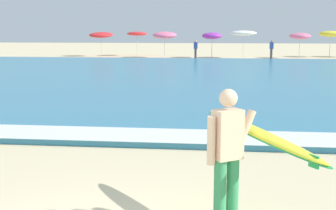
{
  "coord_description": "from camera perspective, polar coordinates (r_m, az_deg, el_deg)",
  "views": [
    {
      "loc": [
        1.13,
        -3.91,
        2.41
      ],
      "look_at": [
        0.26,
        3.84,
        1.1
      ],
      "focal_mm": 47.71,
      "sensor_mm": 36.0,
      "label": 1
    }
  ],
  "objects": [
    {
      "name": "beach_umbrella_1",
      "position": [
        42.75,
        -3.98,
        9.08
      ],
      "size": [
        1.89,
        1.9,
        2.27
      ],
      "color": "beige",
      "rests_on": "ground"
    },
    {
      "name": "beach_umbrella_4",
      "position": [
        39.71,
        9.64,
        9.04
      ],
      "size": [
        2.26,
        2.27,
        2.4
      ],
      "color": "beige",
      "rests_on": "ground"
    },
    {
      "name": "beach_umbrella_3",
      "position": [
        39.74,
        5.64,
        8.79
      ],
      "size": [
        1.78,
        1.79,
        2.22
      ],
      "color": "beige",
      "rests_on": "ground"
    },
    {
      "name": "beachgoer_near_row_left",
      "position": [
        38.32,
        3.55,
        7.19
      ],
      "size": [
        0.32,
        0.2,
        1.58
      ],
      "color": "#383842",
      "rests_on": "ground"
    },
    {
      "name": "surfer_with_board",
      "position": [
        5.56,
        9.45,
        -5.05
      ],
      "size": [
        1.54,
        2.1,
        1.73
      ],
      "color": "#338E56",
      "rests_on": "ground"
    },
    {
      "name": "beach_umbrella_2",
      "position": [
        39.62,
        -0.43,
        8.92
      ],
      "size": [
        2.12,
        2.16,
        2.35
      ],
      "color": "beige",
      "rests_on": "ground"
    },
    {
      "name": "beachgoer_near_row_mid",
      "position": [
        39.15,
        13.08,
        7.02
      ],
      "size": [
        0.32,
        0.2,
        1.58
      ],
      "color": "#383842",
      "rests_on": "ground"
    },
    {
      "name": "beach_umbrella_0",
      "position": [
        42.2,
        -8.55,
        8.85
      ],
      "size": [
        2.21,
        2.25,
        2.31
      ],
      "color": "beige",
      "rests_on": "ground"
    },
    {
      "name": "surf_foam",
      "position": [
        9.75,
        -0.41,
        -3.89
      ],
      "size": [
        120.0,
        1.31,
        0.01
      ],
      "primitive_type": "cube",
      "color": "white",
      "rests_on": "sea"
    },
    {
      "name": "beach_umbrella_5",
      "position": [
        40.41,
        16.51,
        8.44
      ],
      "size": [
        1.84,
        1.87,
        2.22
      ],
      "color": "beige",
      "rests_on": "ground"
    },
    {
      "name": "sea",
      "position": [
        22.97,
        3.59,
        3.68
      ],
      "size": [
        120.0,
        28.0,
        0.14
      ],
      "primitive_type": "cube",
      "color": "teal",
      "rests_on": "ground"
    },
    {
      "name": "beach_umbrella_6",
      "position": [
        43.0,
        20.06,
        8.54
      ],
      "size": [
        2.06,
        2.06,
        2.35
      ],
      "color": "beige",
      "rests_on": "ground"
    }
  ]
}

